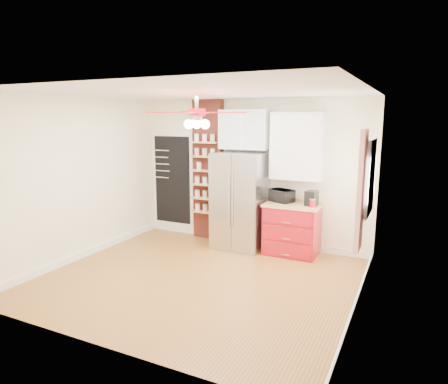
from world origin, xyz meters
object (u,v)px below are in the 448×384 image
at_px(red_cabinet, 292,229).
at_px(pantry_jar_oats, 199,166).
at_px(coffee_maker, 311,198).
at_px(canister_left, 313,204).
at_px(fridge, 240,201).
at_px(toaster_oven, 282,196).
at_px(ceiling_fan, 197,113).

distance_m(red_cabinet, pantry_jar_oats, 2.14).
height_order(coffee_maker, canister_left, coffee_maker).
bearing_deg(canister_left, red_cabinet, 162.11).
height_order(fridge, toaster_oven, fridge).
xyz_separation_m(ceiling_fan, coffee_maker, (1.24, 1.68, -1.40)).
bearing_deg(pantry_jar_oats, coffee_maker, -2.30).
distance_m(fridge, pantry_jar_oats, 1.09).
height_order(ceiling_fan, canister_left, ceiling_fan).
height_order(ceiling_fan, coffee_maker, ceiling_fan).
relative_size(ceiling_fan, toaster_oven, 3.47).
distance_m(fridge, ceiling_fan, 2.25).
relative_size(fridge, coffee_maker, 6.97).
distance_m(toaster_oven, pantry_jar_oats, 1.72).
bearing_deg(canister_left, pantry_jar_oats, 174.69).
distance_m(fridge, red_cabinet, 1.06).
distance_m(red_cabinet, coffee_maker, 0.66).
distance_m(ceiling_fan, pantry_jar_oats, 2.25).
bearing_deg(canister_left, fridge, 177.03).
height_order(coffee_maker, pantry_jar_oats, pantry_jar_oats).
xyz_separation_m(red_cabinet, canister_left, (0.37, -0.12, 0.51)).
distance_m(ceiling_fan, toaster_oven, 2.35).
xyz_separation_m(red_cabinet, toaster_oven, (-0.22, 0.07, 0.56)).
distance_m(coffee_maker, pantry_jar_oats, 2.25).
height_order(ceiling_fan, toaster_oven, ceiling_fan).
bearing_deg(red_cabinet, pantry_jar_oats, 177.25).
bearing_deg(fridge, toaster_oven, 8.98).
height_order(fridge, red_cabinet, fridge).
bearing_deg(red_cabinet, ceiling_fan, -118.71).
bearing_deg(coffee_maker, pantry_jar_oats, -172.89).
distance_m(fridge, canister_left, 1.34).
xyz_separation_m(ceiling_fan, canister_left, (1.29, 1.56, -1.46)).
bearing_deg(toaster_oven, fridge, -146.45).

